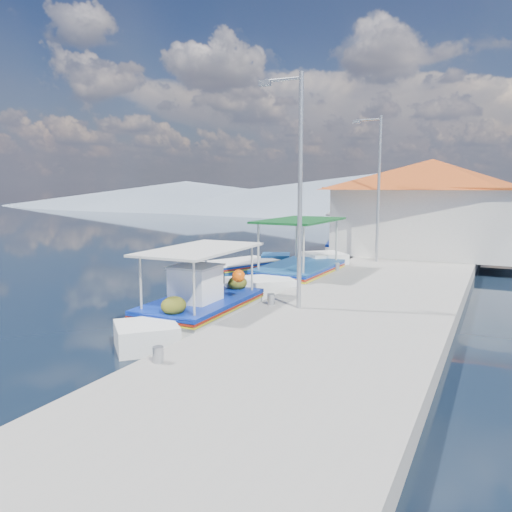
% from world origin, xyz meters
% --- Properties ---
extents(ground, '(160.00, 160.00, 0.00)m').
position_xyz_m(ground, '(0.00, 0.00, 0.00)').
color(ground, black).
rests_on(ground, ground).
extents(quay, '(5.00, 44.00, 0.50)m').
position_xyz_m(quay, '(5.90, 6.00, 0.25)').
color(quay, gray).
rests_on(quay, ground).
extents(bollards, '(0.20, 17.20, 0.30)m').
position_xyz_m(bollards, '(3.80, 5.25, 0.65)').
color(bollards, '#A5A8AD').
rests_on(bollards, quay).
extents(main_caique, '(2.11, 6.87, 2.26)m').
position_xyz_m(main_caique, '(2.09, 1.26, 0.44)').
color(main_caique, white).
rests_on(main_caique, ground).
extents(caique_green_canopy, '(2.35, 7.31, 2.73)m').
position_xyz_m(caique_green_canopy, '(2.65, 7.17, 0.41)').
color(caique_green_canopy, white).
rests_on(caique_green_canopy, ground).
extents(caique_blue_hull, '(3.17, 5.23, 1.02)m').
position_xyz_m(caique_blue_hull, '(-0.18, 7.52, 0.28)').
color(caique_blue_hull, navy).
rests_on(caique_blue_hull, ground).
extents(caique_far, '(3.12, 6.91, 2.48)m').
position_xyz_m(caique_far, '(1.94, 16.18, 0.46)').
color(caique_far, white).
rests_on(caique_far, ground).
extents(harbor_building, '(10.49, 10.49, 4.40)m').
position_xyz_m(harbor_building, '(6.20, 15.00, 2.78)').
color(harbor_building, silver).
rests_on(harbor_building, quay).
extents(lamp_post_near, '(1.21, 0.14, 6.00)m').
position_xyz_m(lamp_post_near, '(4.51, 2.00, 3.85)').
color(lamp_post_near, '#A5A8AD').
rests_on(lamp_post_near, quay).
extents(lamp_post_far, '(1.21, 0.14, 6.00)m').
position_xyz_m(lamp_post_far, '(4.51, 11.00, 3.85)').
color(lamp_post_far, '#A5A8AD').
rests_on(lamp_post_far, quay).
extents(mountain_ridge, '(171.40, 96.00, 5.50)m').
position_xyz_m(mountain_ridge, '(6.54, 56.00, 2.04)').
color(mountain_ridge, gray).
rests_on(mountain_ridge, ground).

